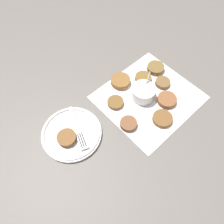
# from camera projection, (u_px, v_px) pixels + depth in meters

# --- Properties ---
(ground_plane) EXTENTS (4.00, 4.00, 0.00)m
(ground_plane) POSITION_uv_depth(u_px,v_px,m) (141.00, 98.00, 0.86)
(ground_plane) COLOR #605B56
(napkin) EXTENTS (0.41, 0.39, 0.00)m
(napkin) POSITION_uv_depth(u_px,v_px,m) (149.00, 97.00, 0.86)
(napkin) COLOR white
(napkin) RESTS_ON ground_plane
(sauce_bowl) EXTENTS (0.10, 0.09, 0.09)m
(sauce_bowl) POSITION_uv_depth(u_px,v_px,m) (144.00, 93.00, 0.84)
(sauce_bowl) COLOR silver
(sauce_bowl) RESTS_ON napkin
(fritter_0) EXTENTS (0.07, 0.07, 0.02)m
(fritter_0) POSITION_uv_depth(u_px,v_px,m) (167.00, 100.00, 0.84)
(fritter_0) COLOR brown
(fritter_0) RESTS_ON napkin
(fritter_1) EXTENTS (0.08, 0.08, 0.02)m
(fritter_1) POSITION_uv_depth(u_px,v_px,m) (121.00, 81.00, 0.88)
(fritter_1) COLOR brown
(fritter_1) RESTS_ON napkin
(fritter_2) EXTENTS (0.07, 0.07, 0.02)m
(fritter_2) POSITION_uv_depth(u_px,v_px,m) (156.00, 68.00, 0.92)
(fritter_2) COLOR brown
(fritter_2) RESTS_ON napkin
(fritter_3) EXTENTS (0.07, 0.07, 0.02)m
(fritter_3) POSITION_uv_depth(u_px,v_px,m) (162.00, 118.00, 0.80)
(fritter_3) COLOR brown
(fritter_3) RESTS_ON napkin
(fritter_4) EXTENTS (0.06, 0.06, 0.01)m
(fritter_4) POSITION_uv_depth(u_px,v_px,m) (115.00, 102.00, 0.84)
(fritter_4) COLOR brown
(fritter_4) RESTS_ON napkin
(fritter_5) EXTENTS (0.06, 0.06, 0.02)m
(fritter_5) POSITION_uv_depth(u_px,v_px,m) (128.00, 124.00, 0.79)
(fritter_5) COLOR brown
(fritter_5) RESTS_ON napkin
(fritter_6) EXTENTS (0.06, 0.06, 0.01)m
(fritter_6) POSITION_uv_depth(u_px,v_px,m) (163.00, 83.00, 0.88)
(fritter_6) COLOR brown
(fritter_6) RESTS_ON napkin
(fritter_7) EXTENTS (0.07, 0.07, 0.02)m
(fritter_7) POSITION_uv_depth(u_px,v_px,m) (143.00, 78.00, 0.90)
(fritter_7) COLOR brown
(fritter_7) RESTS_ON napkin
(serving_plate) EXTENTS (0.21, 0.21, 0.02)m
(serving_plate) POSITION_uv_depth(u_px,v_px,m) (71.00, 133.00, 0.77)
(serving_plate) COLOR silver
(serving_plate) RESTS_ON ground_plane
(fritter_on_plate) EXTENTS (0.07, 0.07, 0.01)m
(fritter_on_plate) POSITION_uv_depth(u_px,v_px,m) (67.00, 138.00, 0.75)
(fritter_on_plate) COLOR brown
(fritter_on_plate) RESTS_ON serving_plate
(fork) EXTENTS (0.05, 0.18, 0.00)m
(fork) POSITION_uv_depth(u_px,v_px,m) (79.00, 132.00, 0.76)
(fork) COLOR silver
(fork) RESTS_ON serving_plate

